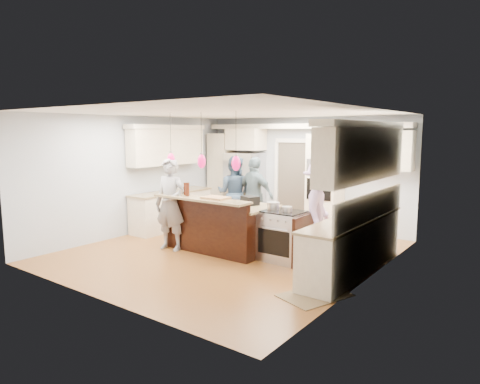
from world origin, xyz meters
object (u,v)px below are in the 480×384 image
object	(u,v)px
refrigerator	(244,187)
person_bar_end	(170,204)
kitchen_island	(222,225)
person_far_left	(234,193)
island_range	(284,236)

from	to	relation	value
refrigerator	person_bar_end	size ratio (longest dim) A/B	0.98
refrigerator	person_bar_end	bearing A→B (deg)	-81.09
refrigerator	kitchen_island	distance (m)	2.91
kitchen_island	person_far_left	distance (m)	1.79
refrigerator	person_far_left	world-z (taller)	refrigerator
kitchen_island	person_far_left	xyz separation A→B (m)	(-0.85, 1.53, 0.40)
kitchen_island	person_far_left	world-z (taller)	person_far_left
refrigerator	kitchen_island	world-z (taller)	refrigerator
refrigerator	person_far_left	bearing A→B (deg)	-66.60
island_range	person_far_left	distance (m)	2.72
kitchen_island	refrigerator	bearing A→B (deg)	116.91
refrigerator	kitchen_island	bearing A→B (deg)	-63.09
island_range	person_bar_end	distance (m)	2.36
refrigerator	person_far_left	xyz separation A→B (m)	(0.45, -1.04, -0.01)
person_bar_end	island_range	bearing A→B (deg)	7.53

